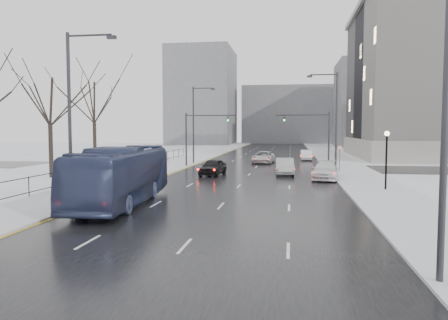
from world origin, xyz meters
The scene contains 25 objects.
road centered at (0.00, 60.00, 0.02)m, with size 16.00×150.00×0.04m, color black.
cross_road centered at (0.00, 48.00, 0.02)m, with size 130.00×10.00×0.04m, color black.
sidewalk_left centered at (-10.50, 60.00, 0.08)m, with size 5.00×150.00×0.16m, color silver.
sidewalk_right centered at (10.50, 60.00, 0.08)m, with size 5.00×150.00×0.16m, color silver.
park_strip centered at (-20.00, 60.00, 0.06)m, with size 14.00×150.00×0.12m, color white.
tree_park_d centered at (-17.80, 34.00, 0.00)m, with size 8.75×8.75×12.50m, color black, non-canonical shape.
tree_park_e centered at (-18.20, 44.00, 0.00)m, with size 9.45×9.45×13.50m, color black, non-canonical shape.
iron_fence centered at (-13.00, 30.00, 0.91)m, with size 0.06×70.00×1.30m.
streetlight_r_near centered at (8.17, 10.00, 5.62)m, with size 2.95×0.25×10.00m.
streetlight_r_mid centered at (8.17, 40.00, 5.62)m, with size 2.95×0.25×10.00m.
streetlight_l_near centered at (-8.17, 20.00, 5.62)m, with size 2.95×0.25×10.00m.
streetlight_l_far centered at (-8.17, 52.00, 5.62)m, with size 2.95×0.25×10.00m.
lamppost_r_mid centered at (11.00, 30.00, 2.94)m, with size 0.36×0.36×4.28m.
mast_signal_right centered at (7.33, 48.00, 4.11)m, with size 6.10×0.33×6.50m.
mast_signal_left centered at (-7.33, 48.00, 4.11)m, with size 6.10×0.33×6.50m.
no_uturn_sign centered at (9.20, 44.00, 2.30)m, with size 0.60×0.06×2.70m.
bldg_far_right centered at (28.00, 115.00, 11.00)m, with size 24.00×20.00×22.00m, color slate.
bldg_far_left centered at (-22.00, 125.00, 14.00)m, with size 18.00×22.00×28.00m, color slate.
bldg_far_center centered at (4.00, 140.00, 9.00)m, with size 30.00×18.00×18.00m, color slate.
bus centered at (-6.03, 21.78, 1.78)m, with size 2.93×12.52×3.49m, color navy.
sedan_center_near centered at (-3.50, 38.92, 0.84)m, with size 1.89×4.70×1.60m, color black.
sedan_right_near centered at (3.50, 40.42, 0.86)m, with size 1.74×5.00×1.65m, color #A6A8AA.
sedan_right_cross centered at (0.50, 54.77, 0.82)m, with size 2.60×5.64×1.57m, color silver.
sedan_right_far centered at (7.20, 36.94, 0.85)m, with size 2.26×5.55×1.61m, color white.
sedan_right_distant centered at (6.31, 61.25, 0.78)m, with size 1.56×4.48×1.48m, color white.
Camera 1 is at (4.04, -3.29, 4.60)m, focal length 35.00 mm.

